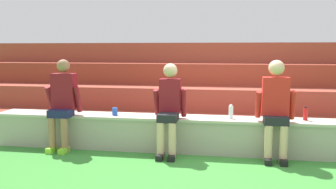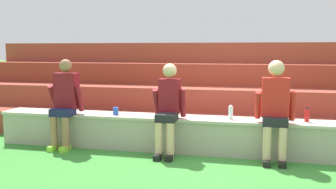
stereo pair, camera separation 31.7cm
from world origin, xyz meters
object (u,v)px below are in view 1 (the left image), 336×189
water_bottle_near_right (231,112)px  plastic_cup_right_end (115,112)px  person_left_of_center (169,107)px  water_bottle_mid_left (305,114)px  person_far_left (63,101)px  person_center (276,106)px

water_bottle_near_right → plastic_cup_right_end: water_bottle_near_right is taller
person_left_of_center → water_bottle_mid_left: person_left_of_center is taller
water_bottle_mid_left → person_far_left: bearing=-176.1°
person_left_of_center → water_bottle_near_right: size_ratio=6.40×
water_bottle_near_right → person_left_of_center: bearing=-166.5°
person_far_left → person_left_of_center: size_ratio=1.04×
person_center → plastic_cup_right_end: size_ratio=12.01×
person_far_left → person_center: bearing=-0.4°
person_far_left → plastic_cup_right_end: bearing=11.6°
person_left_of_center → water_bottle_near_right: 0.94m
plastic_cup_right_end → water_bottle_mid_left: bearing=1.7°
person_far_left → plastic_cup_right_end: person_far_left is taller
water_bottle_mid_left → person_left_of_center: bearing=-172.0°
person_left_of_center → plastic_cup_right_end: 0.94m
person_left_of_center → person_center: bearing=0.2°
water_bottle_near_right → person_far_left: bearing=-175.8°
plastic_cup_right_end → person_far_left: bearing=-168.4°
water_bottle_mid_left → water_bottle_near_right: (-1.09, -0.06, 0.00)m
person_far_left → water_bottle_mid_left: size_ratio=6.89×
person_far_left → water_bottle_near_right: size_ratio=6.65×
person_far_left → person_center: person_center is taller
person_far_left → person_center: size_ratio=0.99×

